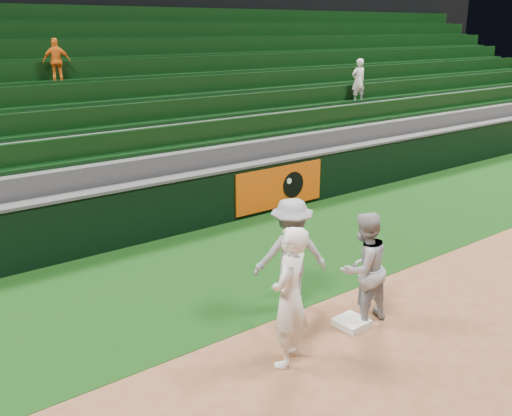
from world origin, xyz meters
The scene contains 8 objects.
ground centered at (0.00, 0.00, 0.00)m, with size 70.00×70.00×0.00m, color brown.
foul_grass centered at (0.00, 3.00, 0.00)m, with size 36.00×4.20×0.01m, color black.
first_base centered at (0.26, 0.07, 0.05)m, with size 0.44×0.44×0.10m, color silver.
first_baseman centered at (-1.12, -0.09, 0.95)m, with size 0.69×0.46×1.91m, color white.
baserunner centered at (0.48, 0.09, 0.86)m, with size 0.84×0.65×1.73m, color #9C9EA7.
base_coach centered at (-0.06, 1.10, 0.90)m, with size 1.15×0.66×1.78m, color #92959F.
field_wall centered at (0.03, 5.20, 0.63)m, with size 36.00×0.45×1.25m.
stadium_seating centered at (0.00, 8.97, 1.70)m, with size 36.00×5.95×4.85m.
Camera 1 is at (-5.51, -5.07, 4.26)m, focal length 40.00 mm.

